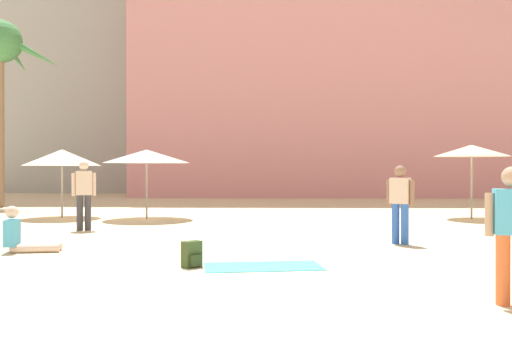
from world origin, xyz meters
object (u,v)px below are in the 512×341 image
at_px(beach_towel, 263,266).
at_px(person_mid_center, 23,237).
at_px(cafe_umbrella_0, 147,156).
at_px(cafe_umbrella_1, 472,151).
at_px(palm_tree_far_left, 0,50).
at_px(person_near_right, 400,201).
at_px(backpack, 192,255).
at_px(person_mid_right, 84,192).
at_px(cafe_umbrella_3, 62,158).
at_px(person_far_right, 512,230).

height_order(beach_towel, person_mid_center, person_mid_center).
xyz_separation_m(cafe_umbrella_0, cafe_umbrella_1, (10.26, 0.37, 0.18)).
height_order(palm_tree_far_left, cafe_umbrella_1, palm_tree_far_left).
bearing_deg(palm_tree_far_left, person_near_right, -38.05).
relative_size(cafe_umbrella_1, person_mid_center, 2.24).
distance_m(cafe_umbrella_0, backpack, 9.06).
xyz_separation_m(palm_tree_far_left, person_mid_right, (6.26, -8.37, -5.44)).
bearing_deg(cafe_umbrella_1, palm_tree_far_left, 164.77).
bearing_deg(cafe_umbrella_3, beach_towel, -53.19).
xyz_separation_m(cafe_umbrella_3, person_mid_center, (2.02, -7.35, -1.64)).
bearing_deg(cafe_umbrella_1, cafe_umbrella_3, 179.95).
xyz_separation_m(cafe_umbrella_1, person_far_right, (-3.58, -11.25, -1.27)).
xyz_separation_m(beach_towel, person_near_right, (2.84, 2.77, 0.90)).
bearing_deg(cafe_umbrella_0, person_mid_center, -96.67).
bearing_deg(person_mid_center, cafe_umbrella_1, 24.01).
bearing_deg(person_near_right, person_mid_center, 132.97).
relative_size(cafe_umbrella_1, person_mid_right, 1.31).
bearing_deg(cafe_umbrella_1, person_near_right, -121.20).
distance_m(palm_tree_far_left, person_far_right, 21.86).
distance_m(person_mid_center, person_near_right, 7.56).
bearing_deg(person_far_right, person_mid_right, -125.07).
relative_size(palm_tree_far_left, person_mid_right, 4.29).
bearing_deg(person_mid_right, person_far_right, -154.97).
distance_m(cafe_umbrella_3, beach_towel, 11.17).
relative_size(cafe_umbrella_1, person_near_right, 1.42).
bearing_deg(backpack, person_far_right, 16.05).
xyz_separation_m(backpack, person_mid_right, (-3.52, 5.23, 0.78)).
distance_m(cafe_umbrella_1, person_mid_right, 11.79).
height_order(cafe_umbrella_0, person_mid_center, cafe_umbrella_0).
height_order(palm_tree_far_left, person_far_right, palm_tree_far_left).
bearing_deg(cafe_umbrella_1, backpack, -130.77).
bearing_deg(palm_tree_far_left, beach_towel, -51.11).
xyz_separation_m(cafe_umbrella_3, person_near_right, (9.44, -6.04, -1.03)).
distance_m(backpack, person_mid_center, 3.76).
distance_m(person_mid_center, person_mid_right, 3.77).
bearing_deg(person_mid_right, backpack, -165.87).
bearing_deg(person_mid_center, cafe_umbrella_3, 95.84).
relative_size(cafe_umbrella_1, backpack, 5.58).
bearing_deg(backpack, person_near_right, 81.95).
xyz_separation_m(backpack, person_mid_center, (-3.44, 1.52, 0.09)).
bearing_deg(cafe_umbrella_0, person_near_right, -40.57).
height_order(backpack, person_mid_center, person_mid_center).
relative_size(person_mid_center, person_near_right, 0.63).
height_order(cafe_umbrella_3, beach_towel, cafe_umbrella_3).
relative_size(palm_tree_far_left, cafe_umbrella_0, 2.81).
relative_size(beach_towel, person_mid_center, 1.80).
relative_size(cafe_umbrella_3, beach_towel, 1.31).
bearing_deg(beach_towel, palm_tree_far_left, 128.89).
xyz_separation_m(beach_towel, person_mid_center, (-4.58, 1.46, 0.29)).
bearing_deg(person_far_right, person_mid_center, -107.49).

